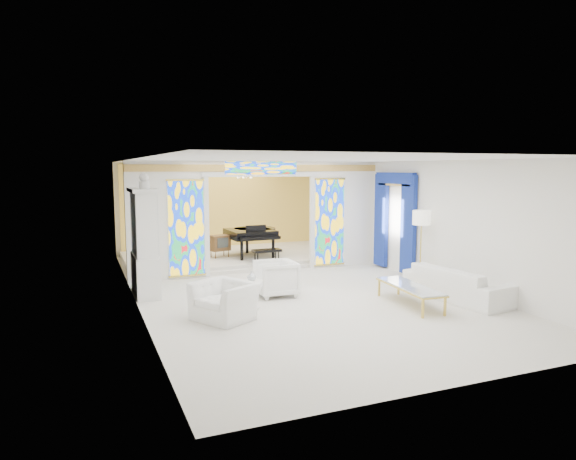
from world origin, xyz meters
name	(u,v)px	position (x,y,z in m)	size (l,w,h in m)	color
floor	(288,287)	(0.00, 0.00, 0.00)	(12.00, 12.00, 0.00)	silver
ceiling	(288,160)	(0.00, 0.00, 3.00)	(7.00, 12.00, 0.02)	white
wall_back	(222,207)	(0.00, 6.00, 1.50)	(7.00, 0.02, 3.00)	white
wall_front	(467,273)	(0.00, -6.00, 1.50)	(7.00, 0.02, 3.00)	white
wall_left	(133,232)	(-3.50, 0.00, 1.50)	(0.02, 12.00, 3.00)	white
wall_right	(413,219)	(3.50, 0.00, 1.50)	(0.02, 12.00, 3.00)	white
partition_wall	(260,212)	(0.00, 2.00, 1.65)	(7.00, 0.22, 3.00)	white
stained_glass_left	(186,228)	(-2.03, 1.89, 1.30)	(0.90, 0.04, 2.40)	gold
stained_glass_right	(329,222)	(2.03, 1.89, 1.30)	(0.90, 0.04, 2.40)	gold
stained_glass_transom	(261,168)	(0.00, 1.89, 2.82)	(2.00, 0.04, 0.34)	gold
alcove_platform	(239,256)	(0.00, 4.10, 0.09)	(6.80, 3.80, 0.18)	silver
gold_curtain_back	(223,207)	(0.00, 5.88, 1.50)	(6.70, 0.10, 2.90)	gold
chandelier	(245,177)	(0.20, 4.00, 2.55)	(0.48, 0.48, 0.30)	gold
blue_drapes	(394,214)	(3.40, 0.70, 1.58)	(0.14, 1.85, 2.65)	navy
china_cabinet	(144,243)	(-3.22, 0.60, 1.17)	(0.56, 1.46, 2.72)	silver
armchair_left	(225,301)	(-2.08, -1.94, 0.35)	(1.08, 0.94, 0.70)	white
armchair_right	(276,278)	(-0.56, -0.64, 0.39)	(0.84, 0.87, 0.79)	white
sofa	(457,283)	(2.95, -2.41, 0.35)	(2.42, 0.94, 0.71)	white
side_table	(252,291)	(-1.39, -1.45, 0.37)	(0.60, 0.60, 0.57)	silver
vase	(252,276)	(-1.39, -1.45, 0.67)	(0.19, 0.19, 0.19)	silver
coffee_table	(410,287)	(1.71, -2.44, 0.39)	(0.75, 1.94, 0.42)	silver
floor_lamp	(421,221)	(3.20, -0.76, 1.53)	(0.53, 0.53, 1.79)	gold
grand_piano	(253,234)	(0.32, 3.64, 0.84)	(1.59, 2.49, 0.98)	black
tv_console	(220,243)	(-0.71, 3.67, 0.61)	(0.64, 0.51, 0.66)	brown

